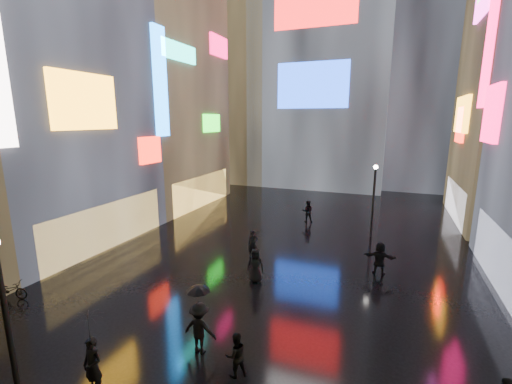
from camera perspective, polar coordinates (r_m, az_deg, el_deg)
The scene contains 19 objects.
ground at distance 24.45m, azimuth 6.91°, elevation -7.85°, with size 140.00×140.00×0.00m, color black.
building_left_mid at distance 27.31m, azimuth -32.99°, elevation 17.96°, with size 10.28×12.70×24.00m.
building_left_far at distance 35.71m, azimuth -16.54°, elevation 15.89°, with size 10.28×12.00×22.00m.
tower_main at distance 48.78m, azimuth 11.75°, elevation 26.92°, with size 16.00×14.20×42.00m.
tower_flank_right at distance 49.22m, azimuth 26.87°, elevation 21.01°, with size 12.00×12.00×34.00m, color black.
tower_flank_left at distance 48.69m, azimuth -2.60°, elevation 17.57°, with size 10.00×10.00×26.00m, color black.
lamp_near at distance 12.31m, azimuth -36.26°, elevation -16.11°, with size 0.30×0.30×5.20m.
lamp_far at distance 25.39m, azimuth 19.01°, elevation -0.77°, with size 0.30×0.30×5.20m.
pedestrian_0 at distance 12.67m, azimuth -25.56°, elevation -24.71°, with size 0.68×0.45×1.86m, color black.
pedestrian_1 at distance 12.35m, azimuth -3.39°, elevation -25.46°, with size 0.74×0.58×1.53m, color black.
pedestrian_2 at distance 13.32m, azimuth -9.37°, elevation -21.47°, with size 1.24×0.71×1.91m, color black.
pedestrian_4 at distance 17.99m, azimuth -0.11°, elevation -12.19°, with size 0.88×0.57×1.80m, color black.
pedestrian_5 at distance 19.94m, azimuth 19.90°, elevation -10.38°, with size 1.70×0.54×1.83m, color black.
pedestrian_6 at distance 21.12m, azimuth -0.55°, elevation -8.61°, with size 0.61×0.40×1.66m, color black.
pedestrian_7 at distance 28.35m, azimuth 8.59°, elevation -3.21°, with size 0.87×0.68×1.79m, color black.
umbrella_0 at distance 11.93m, azimuth -26.18°, elevation -19.41°, with size 0.93×0.95×0.86m, color black.
umbrella_1 at distance 12.65m, azimuth -9.58°, elevation -16.49°, with size 0.82×0.82×0.72m, color black.
umbrella_2 at distance 17.47m, azimuth -0.11°, elevation -8.07°, with size 1.04×1.06×0.95m, color black.
bicycle at distance 20.26m, azimuth -35.81°, elevation -13.13°, with size 0.59×1.68×0.88m, color black.
Camera 1 is at (5.60, -2.32, 8.27)m, focal length 24.00 mm.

